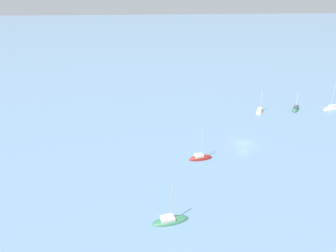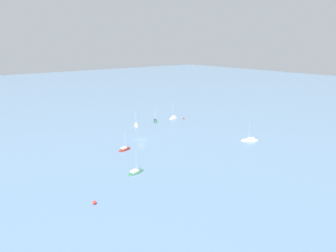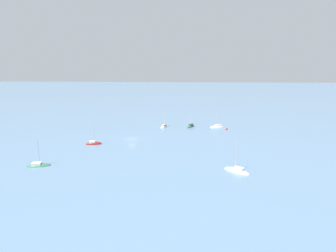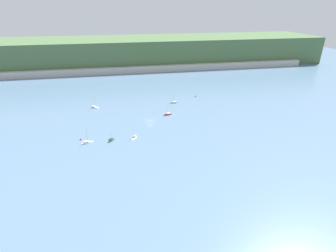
# 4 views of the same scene
# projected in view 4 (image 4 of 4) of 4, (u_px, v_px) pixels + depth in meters

# --- Properties ---
(ground_plane) EXTENTS (600.00, 600.00, 0.00)m
(ground_plane) POSITION_uv_depth(u_px,v_px,m) (150.00, 121.00, 148.16)
(ground_plane) COLOR slate
(hillside_ridge) EXTENTS (410.15, 69.94, 27.59)m
(hillside_ridge) POSITION_uv_depth(u_px,v_px,m) (130.00, 52.00, 278.92)
(hillside_ridge) COLOR #4C6B42
(hillside_ridge) RESTS_ON ground_plane
(shore_town_strip) EXTENTS (348.62, 6.00, 5.85)m
(shore_town_strip) POSITION_uv_depth(u_px,v_px,m) (134.00, 70.00, 249.36)
(shore_town_strip) COLOR #B7B2A8
(shore_town_strip) RESTS_ON ground_plane
(sailboat_0) EXTENTS (6.52, 5.72, 8.47)m
(sailboat_0) POSITION_uv_depth(u_px,v_px,m) (95.00, 108.00, 166.63)
(sailboat_0) COLOR silver
(sailboat_0) RESTS_ON ground_plane
(sailboat_1) EXTENTS (6.35, 3.42, 8.73)m
(sailboat_1) POSITION_uv_depth(u_px,v_px,m) (87.00, 143.00, 124.57)
(sailboat_1) COLOR silver
(sailboat_1) RESTS_ON ground_plane
(sailboat_2) EXTENTS (5.53, 2.76, 7.93)m
(sailboat_2) POSITION_uv_depth(u_px,v_px,m) (168.00, 115.00, 156.09)
(sailboat_2) COLOR maroon
(sailboat_2) RESTS_ON ground_plane
(sailboat_3) EXTENTS (4.38, 5.38, 6.23)m
(sailboat_3) POSITION_uv_depth(u_px,v_px,m) (111.00, 141.00, 126.70)
(sailboat_3) COLOR #2D6647
(sailboat_3) RESTS_ON ground_plane
(sailboat_4) EXTENTS (4.19, 5.94, 7.16)m
(sailboat_4) POSITION_uv_depth(u_px,v_px,m) (134.00, 138.00, 129.03)
(sailboat_4) COLOR silver
(sailboat_4) RESTS_ON ground_plane
(sailboat_5) EXTENTS (6.52, 3.52, 7.40)m
(sailboat_5) POSITION_uv_depth(u_px,v_px,m) (174.00, 103.00, 174.93)
(sailboat_5) COLOR #2D6647
(sailboat_5) RESTS_ON ground_plane
(mooring_buoy_0) EXTENTS (0.78, 0.78, 0.78)m
(mooring_buoy_0) POSITION_uv_depth(u_px,v_px,m) (81.00, 139.00, 127.34)
(mooring_buoy_0) COLOR red
(mooring_buoy_0) RESTS_ON ground_plane
(mooring_buoy_1) EXTENTS (0.90, 0.90, 0.90)m
(mooring_buoy_1) POSITION_uv_depth(u_px,v_px,m) (196.00, 96.00, 186.66)
(mooring_buoy_1) COLOR red
(mooring_buoy_1) RESTS_ON ground_plane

